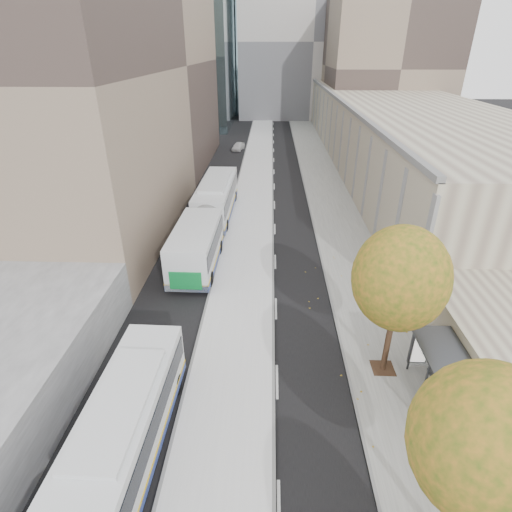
{
  "coord_description": "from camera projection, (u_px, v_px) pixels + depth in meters",
  "views": [
    {
      "loc": [
        -2.15,
        -2.11,
        14.21
      ],
      "look_at": [
        -2.94,
        20.11,
        2.5
      ],
      "focal_mm": 28.0,
      "sensor_mm": 36.0,
      "label": 1
    }
  ],
  "objects": [
    {
      "name": "building_midrise",
      "position": [
        67.0,
        66.0,
        39.56
      ],
      "size": [
        24.0,
        46.0,
        25.0
      ],
      "primitive_type": "cube",
      "color": "#836F5C",
      "rests_on": "ground"
    },
    {
      "name": "sidewalk",
      "position": [
        333.0,
        209.0,
        39.22
      ],
      "size": [
        4.75,
        150.0,
        0.08
      ],
      "primitive_type": "cube",
      "color": "gray",
      "rests_on": "ground"
    },
    {
      "name": "bus_platform",
      "position": [
        252.0,
        208.0,
        39.45
      ],
      "size": [
        4.25,
        150.0,
        0.15
      ],
      "primitive_type": "cube",
      "color": "silver",
      "rests_on": "ground"
    },
    {
      "name": "tree_b",
      "position": [
        486.0,
        444.0,
        10.38
      ],
      "size": [
        4.0,
        4.0,
        6.97
      ],
      "color": "#2E2315",
      "rests_on": "sidewalk"
    },
    {
      "name": "tree_c",
      "position": [
        400.0,
        279.0,
        17.35
      ],
      "size": [
        4.2,
        4.2,
        7.28
      ],
      "color": "#2E2315",
      "rests_on": "sidewalk"
    },
    {
      "name": "building_far_block",
      "position": [
        310.0,
        42.0,
        86.12
      ],
      "size": [
        30.0,
        18.0,
        30.0
      ],
      "primitive_type": "cube",
      "color": "#B0A9A3",
      "rests_on": "ground"
    },
    {
      "name": "building_tan",
      "position": [
        383.0,
        120.0,
        62.66
      ],
      "size": [
        18.0,
        92.0,
        8.0
      ],
      "primitive_type": "cube",
      "color": "gray",
      "rests_on": "ground"
    },
    {
      "name": "bus_shelter",
      "position": [
        451.0,
        366.0,
        16.91
      ],
      "size": [
        1.9,
        4.4,
        2.53
      ],
      "color": "#383A3F",
      "rests_on": "sidewalk"
    },
    {
      "name": "bus_far",
      "position": [
        209.0,
        215.0,
        33.21
      ],
      "size": [
        3.16,
        19.37,
        3.22
      ],
      "rotation": [
        0.0,
        0.0,
        -0.02
      ],
      "color": "silver",
      "rests_on": "ground"
    },
    {
      "name": "distant_car",
      "position": [
        238.0,
        146.0,
        61.33
      ],
      "size": [
        2.09,
        3.65,
        1.17
      ],
      "primitive_type": "imported",
      "rotation": [
        0.0,
        0.0,
        -0.22
      ],
      "color": "silver",
      "rests_on": "ground"
    }
  ]
}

